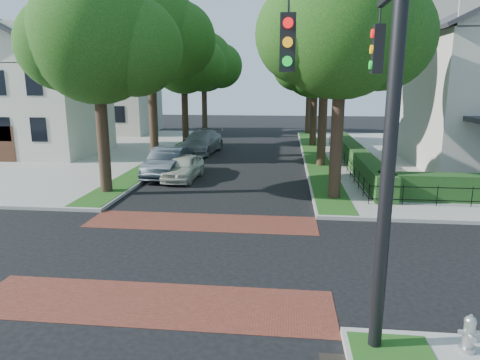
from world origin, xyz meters
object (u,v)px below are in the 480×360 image
(traffic_signal, at_px, (378,119))
(parked_car_rear, at_px, (201,142))
(parked_car_front, at_px, (183,167))
(parked_car_middle, at_px, (168,162))
(fire_hydrant, at_px, (469,334))

(traffic_signal, xyz_separation_m, parked_car_rear, (-8.20, 24.33, -3.85))
(parked_car_front, bearing_deg, parked_car_rear, 97.94)
(parked_car_middle, xyz_separation_m, fire_hydrant, (10.50, -15.94, -0.31))
(parked_car_front, bearing_deg, parked_car_middle, 148.85)
(parked_car_front, relative_size, parked_car_middle, 0.82)
(traffic_signal, height_order, parked_car_middle, traffic_signal)
(parked_car_middle, height_order, fire_hydrant, parked_car_middle)
(parked_car_middle, distance_m, fire_hydrant, 19.09)
(fire_hydrant, bearing_deg, traffic_signal, 171.77)
(traffic_signal, relative_size, parked_car_front, 1.92)
(parked_car_middle, bearing_deg, fire_hydrant, -55.29)
(parked_car_rear, bearing_deg, traffic_signal, -64.85)
(parked_car_middle, height_order, parked_car_rear, parked_car_rear)
(traffic_signal, xyz_separation_m, parked_car_front, (-7.39, 15.00, -4.00))
(traffic_signal, bearing_deg, parked_car_middle, 118.32)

